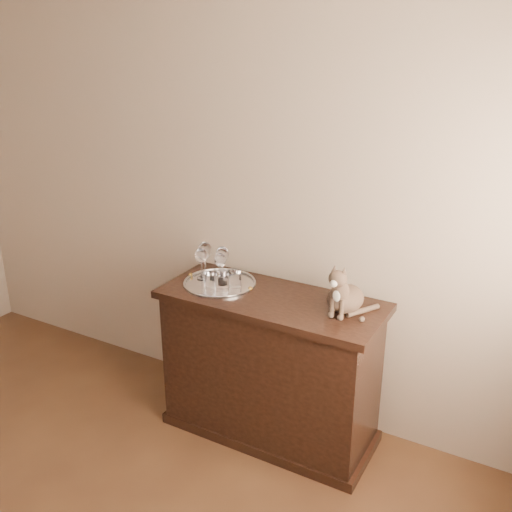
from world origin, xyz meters
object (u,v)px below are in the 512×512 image
at_px(wine_glass_c, 201,263).
at_px(tumbler_a, 222,282).
at_px(cat, 346,286).
at_px(tumbler_b, 211,280).
at_px(wine_glass_a, 205,260).
at_px(tray, 220,284).
at_px(tumbler_c, 235,279).
at_px(wine_glass_b, 222,263).
at_px(wine_glass_d, 220,268).
at_px(sideboard, 270,367).

distance_m(wine_glass_c, tumbler_a, 0.20).
xyz_separation_m(tumbler_a, cat, (0.66, 0.10, 0.08)).
bearing_deg(tumbler_b, wine_glass_a, 134.56).
height_order(tray, tumbler_b, tumbler_b).
bearing_deg(tumbler_c, wine_glass_b, 152.52).
relative_size(tray, wine_glass_d, 2.39).
distance_m(wine_glass_c, cat, 0.85).
relative_size(wine_glass_d, tumbler_b, 2.03).
height_order(tray, wine_glass_a, wine_glass_a).
bearing_deg(wine_glass_a, tray, -17.78).
distance_m(sideboard, tumbler_b, 0.58).
height_order(tumbler_a, cat, cat).
xyz_separation_m(tumbler_a, tumbler_b, (-0.07, -0.01, -0.00)).
xyz_separation_m(sideboard, wine_glass_a, (-0.44, 0.04, 0.54)).
relative_size(wine_glass_a, wine_glass_b, 1.10).
relative_size(wine_glass_b, tumbler_b, 2.29).
xyz_separation_m(sideboard, wine_glass_c, (-0.45, 0.02, 0.52)).
bearing_deg(wine_glass_d, tumbler_a, -53.62).
bearing_deg(sideboard, wine_glass_c, 178.08).
relative_size(wine_glass_b, tumbler_c, 2.27).
relative_size(sideboard, wine_glass_d, 7.16).
xyz_separation_m(wine_glass_c, cat, (0.84, 0.03, 0.04)).
bearing_deg(tray, tumbler_c, 4.72).
distance_m(wine_glass_a, cat, 0.84).
distance_m(wine_glass_b, cat, 0.74).
bearing_deg(wine_glass_c, sideboard, -1.92).
bearing_deg(sideboard, tumbler_a, -167.98).
bearing_deg(tumbler_c, tray, -175.28).
relative_size(tray, tumbler_a, 4.39).
bearing_deg(tumbler_b, tumbler_a, 6.86).
xyz_separation_m(tray, wine_glass_a, (-0.12, 0.04, 0.11)).
bearing_deg(wine_glass_c, cat, 1.70).
relative_size(wine_glass_d, cat, 0.62).
height_order(sideboard, tumbler_a, tumbler_a).
height_order(wine_glass_b, wine_glass_d, wine_glass_b).
distance_m(tumbler_b, tumbler_c, 0.13).
bearing_deg(tray, sideboard, -1.11).
xyz_separation_m(tray, wine_glass_c, (-0.12, 0.01, 0.09)).
bearing_deg(tumbler_a, tumbler_b, -173.14).
bearing_deg(sideboard, tumbler_c, 176.58).
height_order(wine_glass_b, cat, cat).
relative_size(wine_glass_a, wine_glass_d, 1.24).
relative_size(tumbler_c, cat, 0.31).
bearing_deg(cat, tumbler_c, -172.09).
relative_size(sideboard, tumbler_b, 14.55).
bearing_deg(wine_glass_d, sideboard, -5.12).
relative_size(sideboard, wine_glass_c, 6.64).
xyz_separation_m(wine_glass_a, wine_glass_b, (0.10, 0.03, -0.01)).
height_order(wine_glass_c, cat, cat).
distance_m(wine_glass_a, wine_glass_c, 0.03).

